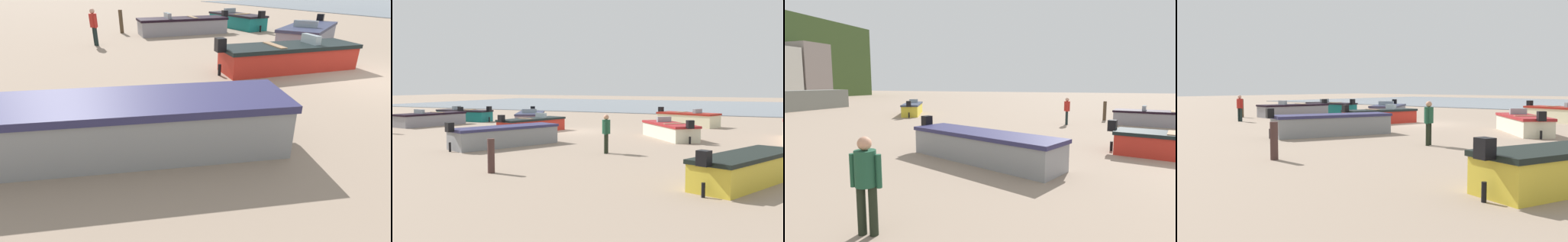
% 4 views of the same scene
% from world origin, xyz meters
% --- Properties ---
extents(townhouse_far_right, '(4.91, 5.66, 8.62)m').
position_xyz_m(townhouse_far_right, '(26.25, 46.83, 4.31)').
color(townhouse_far_right, gray).
rests_on(townhouse_far_right, ground).
extents(boat_yellow_5, '(5.01, 3.35, 1.22)m').
position_xyz_m(boat_yellow_5, '(11.46, 17.95, 0.46)').
color(boat_yellow_5, gold).
rests_on(boat_yellow_5, ground).
extents(boat_grey_6, '(2.52, 5.34, 1.20)m').
position_xyz_m(boat_grey_6, '(10.62, 0.72, 0.45)').
color(boat_grey_6, gray).
rests_on(boat_grey_6, ground).
extents(boat_grey_7, '(3.21, 5.50, 1.25)m').
position_xyz_m(boat_grey_7, '(-0.57, 7.60, 0.47)').
color(boat_grey_7, gray).
rests_on(boat_grey_7, ground).
extents(mooring_post_mid_beach, '(0.22, 0.22, 1.28)m').
position_xyz_m(mooring_post_mid_beach, '(12.58, 3.68, 0.64)').
color(mooring_post_mid_beach, '#4C3C2A').
rests_on(mooring_post_mid_beach, ground).
extents(beach_walker_foreground, '(0.54, 0.38, 1.62)m').
position_xyz_m(beach_walker_foreground, '(9.41, 5.87, 0.95)').
color(beach_walker_foreground, black).
rests_on(beach_walker_foreground, ground).
extents(beach_walker_distant, '(0.41, 0.54, 1.62)m').
position_xyz_m(beach_walker_distant, '(-5.73, 7.69, 0.95)').
color(beach_walker_distant, black).
rests_on(beach_walker_distant, ground).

